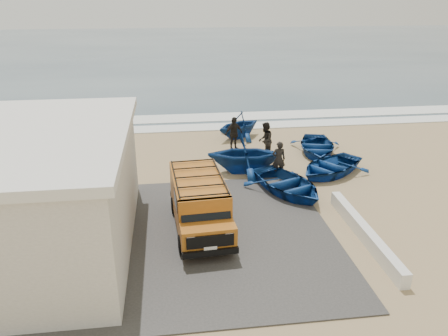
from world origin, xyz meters
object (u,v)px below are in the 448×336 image
boat_near_left (287,184)px  boat_far_left (239,125)px  fisherman_front (279,159)px  fisherman_middle (265,140)px  boat_mid_left (245,153)px  boat_near_right (330,166)px  building (8,194)px  boat_mid_right (317,146)px  fisherman_back (234,134)px  parapet (364,233)px  van (199,201)px

boat_near_left → boat_far_left: 8.39m
fisherman_front → fisherman_middle: bearing=-84.6°
boat_mid_left → fisherman_front: bearing=-112.6°
boat_near_right → fisherman_middle: fisherman_middle is taller
building → boat_far_left: bearing=49.8°
boat_near_left → boat_mid_right: boat_near_left is taller
boat_mid_right → fisherman_back: (-4.56, 1.22, 0.56)m
building → fisherman_front: building is taller
parapet → van: (-5.95, 1.69, 0.84)m
parapet → boat_mid_left: bearing=114.7°
building → boat_far_left: size_ratio=3.00×
boat_near_right → boat_mid_right: (0.32, 2.99, -0.00)m
boat_near_right → boat_mid_left: 4.27m
boat_near_left → boat_mid_left: size_ratio=1.11×
parapet → boat_far_left: (-2.66, 12.63, 0.55)m
boat_mid_right → parapet: bearing=-84.2°
fisherman_middle → fisherman_back: 2.14m
van → fisherman_front: size_ratio=2.72×
building → fisherman_back: (9.18, 9.39, -1.19)m
boat_far_left → fisherman_back: 2.34m
boat_near_left → boat_mid_left: 3.13m
boat_mid_left → fisherman_back: size_ratio=1.93×
boat_mid_left → boat_mid_right: size_ratio=0.94×
fisherman_front → fisherman_back: bearing=-65.8°
building → boat_far_left: 15.30m
van → fisherman_middle: van is taller
van → fisherman_front: (4.23, 4.53, -0.21)m
building → fisherman_front: bearing=25.8°
parapet → fisherman_front: (-1.72, 6.21, 0.64)m
boat_far_left → van: bearing=-50.0°
fisherman_middle → fisherman_back: size_ratio=1.03×
fisherman_front → parapet: bearing=108.6°
building → fisherman_front: 12.04m
van → boat_far_left: (3.29, 10.95, -0.29)m
boat_mid_left → fisherman_front: boat_mid_left is taller
building → boat_near_right: building is taller
boat_near_left → boat_near_right: (2.69, 1.88, -0.02)m
boat_mid_right → boat_far_left: boat_far_left is taller
boat_near_right → boat_mid_right: boat_near_right is taller
boat_near_right → fisherman_front: (-2.64, 0.04, 0.49)m
boat_mid_left → boat_far_left: boat_mid_left is taller
van → boat_mid_right: bearing=42.5°
boat_near_right → boat_far_left: boat_far_left is taller
van → boat_mid_right: 10.40m
boat_near_left → boat_mid_right: 5.72m
parapet → fisherman_back: 10.93m
boat_mid_left → parapet: bearing=-150.1°
building → boat_mid_right: (13.74, 8.17, -1.75)m
building → van: bearing=6.0°
boat_near_left → fisherman_middle: (-0.05, 4.57, 0.57)m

